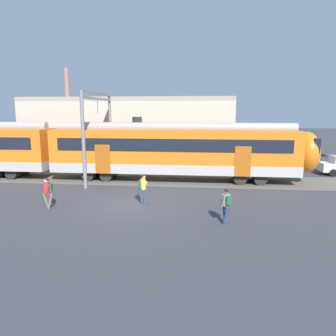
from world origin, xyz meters
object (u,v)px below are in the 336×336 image
(commuter_train, at_px, (64,149))
(pedestrian_red, at_px, (48,191))
(pedestrian_yellow, at_px, (143,187))
(pedestrian_grey, at_px, (226,203))

(commuter_train, relative_size, pedestrian_red, 22.83)
(commuter_train, bearing_deg, pedestrian_yellow, -40.96)
(commuter_train, xyz_separation_m, pedestrian_grey, (11.85, -9.26, -1.26))
(commuter_train, distance_m, pedestrian_red, 8.36)
(pedestrian_red, distance_m, pedestrian_grey, 9.45)
(pedestrian_yellow, bearing_deg, commuter_train, 139.04)
(commuter_train, height_order, pedestrian_grey, commuter_train)
(pedestrian_red, xyz_separation_m, pedestrian_grey, (9.35, -1.38, 0.00))
(pedestrian_red, bearing_deg, pedestrian_grey, -8.39)
(pedestrian_red, height_order, pedestrian_yellow, same)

